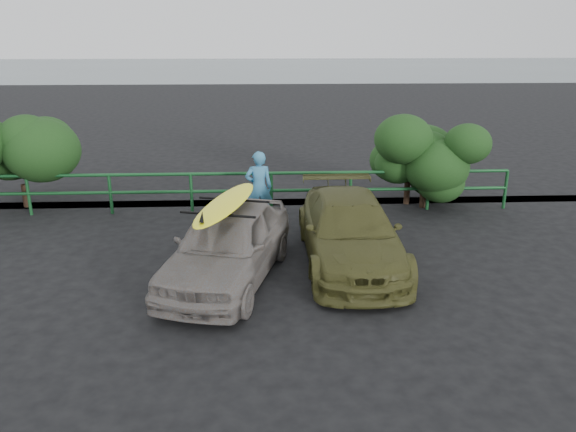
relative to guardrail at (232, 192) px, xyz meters
name	(u,v)px	position (x,y,z in m)	size (l,w,h in m)	color
ground	(218,303)	(0.00, -5.00, -0.52)	(80.00, 80.00, 0.00)	black
ocean	(255,68)	(0.00, 55.00, -0.52)	(200.00, 200.00, 0.00)	#536265
guardrail	(232,192)	(0.00, 0.00, 0.00)	(14.00, 0.08, 1.04)	#154B22
shrub_left	(39,165)	(-4.80, 0.40, 0.67)	(3.20, 2.40, 2.37)	#1C4017
shrub_right	(425,163)	(5.00, 0.50, 0.58)	(3.20, 2.40, 2.21)	#1C4017
sedan	(227,244)	(0.13, -4.04, 0.17)	(1.64, 4.07, 1.39)	slate
olive_vehicle	(350,231)	(2.48, -3.32, 0.13)	(1.82, 4.47, 1.30)	#484920
man	(259,188)	(0.69, -0.87, 0.35)	(0.64, 0.42, 1.74)	teal
roof_rack	(226,207)	(0.13, -4.04, 0.89)	(1.35, 0.95, 0.05)	black
surfboard	(226,203)	(0.13, -4.04, 0.95)	(0.58, 2.82, 0.08)	#FFFA1A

